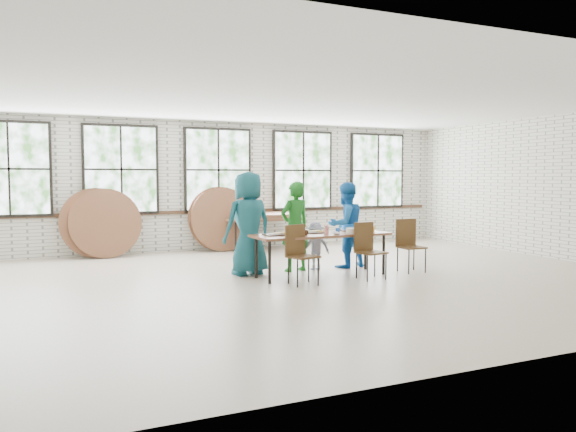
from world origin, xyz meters
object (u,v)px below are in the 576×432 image
object	(u,v)px
dining_table	(321,236)
chair_near_left	(299,249)
storage_table	(263,221)
chair_near_right	(367,246)

from	to	relation	value
dining_table	chair_near_left	world-z (taller)	chair_near_left
chair_near_left	storage_table	size ratio (longest dim) A/B	0.52
storage_table	chair_near_left	bearing A→B (deg)	-102.37
chair_near_left	dining_table	bearing A→B (deg)	19.06
chair_near_left	chair_near_right	distance (m)	1.26
chair_near_left	chair_near_right	bearing A→B (deg)	-19.16
chair_near_left	storage_table	bearing A→B (deg)	58.14
chair_near_left	storage_table	distance (m)	4.30
dining_table	storage_table	world-z (taller)	same
dining_table	chair_near_right	bearing A→B (deg)	-41.66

